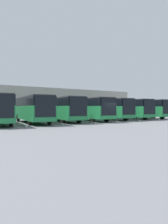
{
  "coord_description": "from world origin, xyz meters",
  "views": [
    {
      "loc": [
        18.63,
        20.58,
        1.86
      ],
      "look_at": [
        0.42,
        -5.87,
        1.28
      ],
      "focal_mm": 35.0,
      "sensor_mm": 36.0,
      "label": 1
    }
  ],
  "objects_px": {
    "bus_2": "(106,108)",
    "bus_4": "(61,108)",
    "bus_0": "(143,108)",
    "bus_1": "(125,108)",
    "bus_5": "(32,108)",
    "bus_3": "(87,108)"
  },
  "relations": [
    {
      "from": "bus_3",
      "to": "bus_2",
      "type": "bearing_deg",
      "value": -162.43
    },
    {
      "from": "bus_2",
      "to": "bus_4",
      "type": "relative_size",
      "value": 1.0
    },
    {
      "from": "bus_1",
      "to": "bus_5",
      "type": "relative_size",
      "value": 1.0
    },
    {
      "from": "bus_1",
      "to": "bus_2",
      "type": "relative_size",
      "value": 1.0
    },
    {
      "from": "bus_0",
      "to": "bus_2",
      "type": "xyz_separation_m",
      "value": [
        8.54,
        -0.19,
        0.0
      ]
    },
    {
      "from": "bus_2",
      "to": "bus_4",
      "type": "height_order",
      "value": "same"
    },
    {
      "from": "bus_0",
      "to": "bus_5",
      "type": "bearing_deg",
      "value": 9.96
    },
    {
      "from": "bus_1",
      "to": "bus_4",
      "type": "distance_m",
      "value": 12.82
    },
    {
      "from": "bus_1",
      "to": "bus_4",
      "type": "relative_size",
      "value": 1.0
    },
    {
      "from": "bus_3",
      "to": "bus_4",
      "type": "distance_m",
      "value": 4.28
    },
    {
      "from": "bus_3",
      "to": "bus_5",
      "type": "relative_size",
      "value": 1.0
    },
    {
      "from": "bus_3",
      "to": "bus_5",
      "type": "bearing_deg",
      "value": 9.18
    },
    {
      "from": "bus_1",
      "to": "bus_3",
      "type": "relative_size",
      "value": 1.0
    },
    {
      "from": "bus_5",
      "to": "bus_1",
      "type": "bearing_deg",
      "value": -169.1
    },
    {
      "from": "bus_5",
      "to": "bus_3",
      "type": "bearing_deg",
      "value": -170.82
    },
    {
      "from": "bus_1",
      "to": "bus_2",
      "type": "bearing_deg",
      "value": 7.57
    },
    {
      "from": "bus_1",
      "to": "bus_3",
      "type": "height_order",
      "value": "same"
    },
    {
      "from": "bus_4",
      "to": "bus_0",
      "type": "bearing_deg",
      "value": -171.21
    },
    {
      "from": "bus_5",
      "to": "bus_0",
      "type": "bearing_deg",
      "value": -170.04
    },
    {
      "from": "bus_3",
      "to": "bus_4",
      "type": "relative_size",
      "value": 1.0
    },
    {
      "from": "bus_0",
      "to": "bus_5",
      "type": "distance_m",
      "value": 21.36
    },
    {
      "from": "bus_0",
      "to": "bus_4",
      "type": "distance_m",
      "value": 17.08
    }
  ]
}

